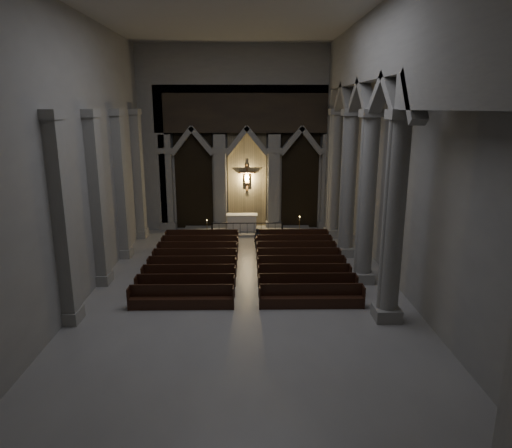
% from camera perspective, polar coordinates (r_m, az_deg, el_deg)
% --- Properties ---
extents(room, '(24.00, 24.10, 12.00)m').
position_cam_1_polar(room, '(18.90, -1.28, 12.89)').
color(room, gray).
rests_on(room, ground).
extents(sanctuary_wall, '(14.00, 0.77, 12.00)m').
position_cam_1_polar(sanctuary_wall, '(30.47, -1.16, 11.56)').
color(sanctuary_wall, gray).
rests_on(sanctuary_wall, ground).
extents(right_arcade, '(1.00, 24.00, 12.00)m').
position_cam_1_polar(right_arcade, '(20.94, 14.39, 13.22)').
color(right_arcade, gray).
rests_on(right_arcade, ground).
extents(left_pilasters, '(0.60, 13.00, 8.03)m').
position_cam_1_polar(left_pilasters, '(23.79, -17.71, 3.56)').
color(left_pilasters, gray).
rests_on(left_pilasters, ground).
extents(sanctuary_step, '(8.50, 2.60, 0.15)m').
position_cam_1_polar(sanctuary_step, '(30.56, -1.10, -0.87)').
color(sanctuary_step, gray).
rests_on(sanctuary_step, ground).
extents(altar, '(2.08, 0.83, 1.06)m').
position_cam_1_polar(altar, '(30.49, -1.77, 0.27)').
color(altar, silver).
rests_on(altar, sanctuary_step).
extents(altar_rail, '(4.63, 0.09, 0.91)m').
position_cam_1_polar(altar_rail, '(29.47, -1.11, -0.38)').
color(altar_rail, black).
rests_on(altar_rail, ground).
extents(candle_stand_left, '(0.22, 0.22, 1.28)m').
position_cam_1_polar(candle_stand_left, '(28.92, -6.12, -1.26)').
color(candle_stand_left, '#A48032').
rests_on(candle_stand_left, ground).
extents(candle_stand_right, '(0.25, 0.25, 1.47)m').
position_cam_1_polar(candle_stand_right, '(29.00, 5.43, -1.10)').
color(candle_stand_right, '#A48032').
rests_on(candle_stand_right, ground).
extents(pews, '(9.76, 9.28, 0.97)m').
position_cam_1_polar(pews, '(23.28, -1.15, -5.14)').
color(pews, black).
rests_on(pews, ground).
extents(worshipper, '(0.44, 0.30, 1.17)m').
position_cam_1_polar(worshipper, '(26.96, 0.19, -1.81)').
color(worshipper, black).
rests_on(worshipper, ground).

